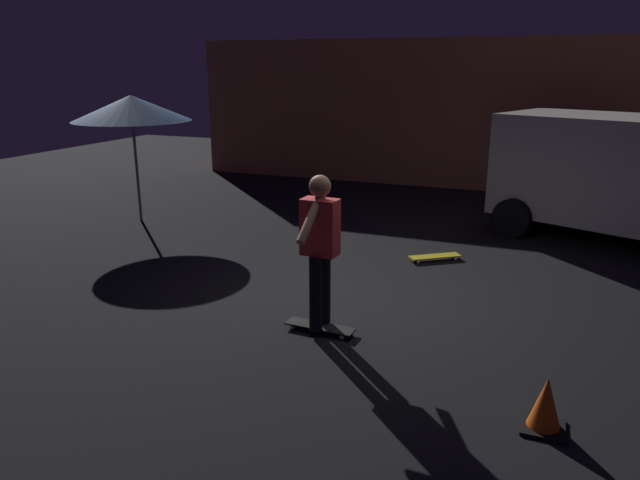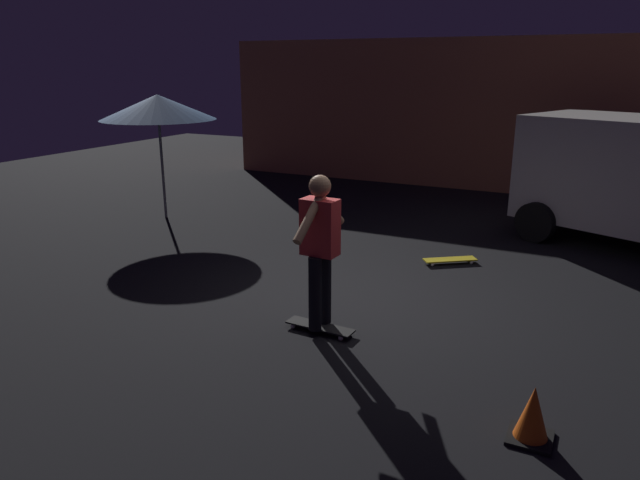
{
  "view_description": "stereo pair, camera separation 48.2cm",
  "coord_description": "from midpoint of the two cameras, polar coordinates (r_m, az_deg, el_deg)",
  "views": [
    {
      "loc": [
        1.93,
        -6.49,
        2.81
      ],
      "look_at": [
        -0.24,
        -1.0,
        1.05
      ],
      "focal_mm": 33.0,
      "sensor_mm": 36.0,
      "label": 1
    },
    {
      "loc": [
        2.37,
        -6.29,
        2.81
      ],
      "look_at": [
        -0.24,
        -1.0,
        1.05
      ],
      "focal_mm": 33.0,
      "sensor_mm": 36.0,
      "label": 2
    }
  ],
  "objects": [
    {
      "name": "low_building",
      "position": [
        16.1,
        13.02,
        12.27
      ],
      "size": [
        12.9,
        4.16,
        3.42
      ],
      "color": "#B76B4C",
      "rests_on": "ground_plane"
    },
    {
      "name": "patio_umbrella",
      "position": [
        11.3,
        -19.03,
        11.99
      ],
      "size": [
        2.1,
        2.1,
        2.3
      ],
      "color": "slate",
      "rests_on": "ground_plane"
    },
    {
      "name": "skateboard_spare",
      "position": [
        8.92,
        9.57,
        -1.63
      ],
      "size": [
        0.75,
        0.62,
        0.07
      ],
      "color": "gold",
      "rests_on": "ground_plane"
    },
    {
      "name": "skater",
      "position": [
        6.16,
        -2.24,
        -0.14
      ],
      "size": [
        0.39,
        0.99,
        1.67
      ],
      "color": "black",
      "rests_on": "skateboard_ridden"
    },
    {
      "name": "traffic_cone",
      "position": [
        5.09,
        18.44,
        -15.05
      ],
      "size": [
        0.34,
        0.34,
        0.46
      ],
      "color": "black",
      "rests_on": "ground_plane"
    },
    {
      "name": "ground_plane",
      "position": [
        7.3,
        2.72,
        -6.04
      ],
      "size": [
        28.0,
        28.0,
        0.0
      ],
      "primitive_type": "plane",
      "color": "black"
    },
    {
      "name": "skateboard_ridden",
      "position": [
        6.51,
        -2.14,
        -8.45
      ],
      "size": [
        0.79,
        0.25,
        0.07
      ],
      "color": "black",
      "rests_on": "ground_plane"
    }
  ]
}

